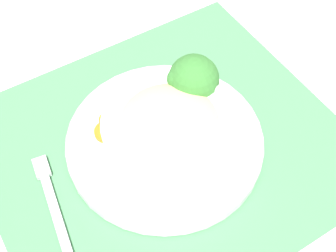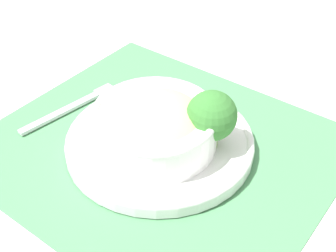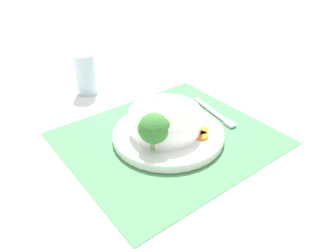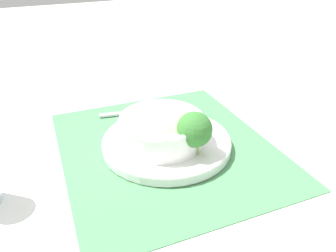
{
  "view_description": "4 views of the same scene",
  "coord_description": "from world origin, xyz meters",
  "views": [
    {
      "loc": [
        -0.21,
        -0.31,
        0.56
      ],
      "look_at": [
        0.01,
        0.0,
        0.04
      ],
      "focal_mm": 50.0,
      "sensor_mm": 36.0,
      "label": 1
    },
    {
      "loc": [
        0.31,
        -0.43,
        0.47
      ],
      "look_at": [
        0.01,
        0.01,
        0.04
      ],
      "focal_mm": 50.0,
      "sensor_mm": 36.0,
      "label": 2
    },
    {
      "loc": [
        0.44,
        0.52,
        0.48
      ],
      "look_at": [
        0.0,
        0.0,
        0.04
      ],
      "focal_mm": 35.0,
      "sensor_mm": 36.0,
      "label": 3
    },
    {
      "loc": [
        0.55,
        -0.25,
        0.4
      ],
      "look_at": [
        -0.01,
        0.01,
        0.05
      ],
      "focal_mm": 35.0,
      "sensor_mm": 36.0,
      "label": 4
    }
  ],
  "objects": [
    {
      "name": "ground_plane",
      "position": [
        0.0,
        0.0,
        0.0
      ],
      "size": [
        4.0,
        4.0,
        0.0
      ],
      "primitive_type": "plane",
      "color": "white"
    },
    {
      "name": "placemat",
      "position": [
        0.0,
        0.0,
        0.0
      ],
      "size": [
        0.52,
        0.46,
        0.0
      ],
      "color": "#4C8C59",
      "rests_on": "ground_plane"
    },
    {
      "name": "plate",
      "position": [
        0.0,
        0.0,
        0.02
      ],
      "size": [
        0.28,
        0.28,
        0.02
      ],
      "color": "white",
      "rests_on": "placemat"
    },
    {
      "name": "bowl",
      "position": [
        -0.0,
        -0.01,
        0.06
      ],
      "size": [
        0.18,
        0.18,
        0.07
      ],
      "color": "white",
      "rests_on": "plate"
    },
    {
      "name": "broccoli_floret",
      "position": [
        0.07,
        0.03,
        0.07
      ],
      "size": [
        0.07,
        0.07,
        0.09
      ],
      "color": "#84AD5B",
      "rests_on": "plate"
    },
    {
      "name": "carrot_slice_near",
      "position": [
        -0.05,
        0.07,
        0.02
      ],
      "size": [
        0.04,
        0.04,
        0.01
      ],
      "color": "orange",
      "rests_on": "plate"
    },
    {
      "name": "carrot_slice_middle",
      "position": [
        -0.06,
        0.05,
        0.02
      ],
      "size": [
        0.04,
        0.04,
        0.01
      ],
      "color": "orange",
      "rests_on": "plate"
    },
    {
      "name": "fork",
      "position": [
        -0.17,
        0.01,
        0.01
      ],
      "size": [
        0.05,
        0.18,
        0.01
      ],
      "rotation": [
        0.0,
        0.0,
        -0.19
      ],
      "color": "silver",
      "rests_on": "placemat"
    }
  ]
}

